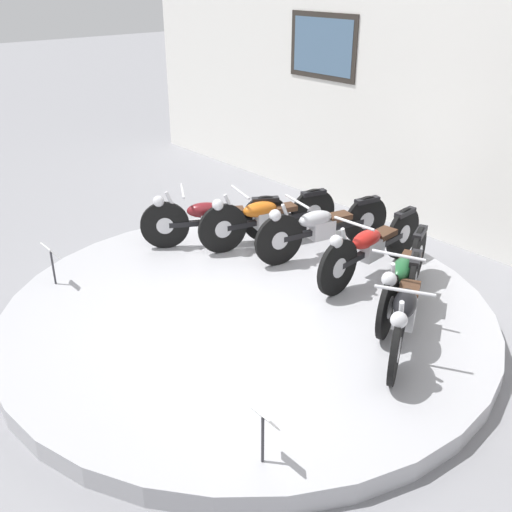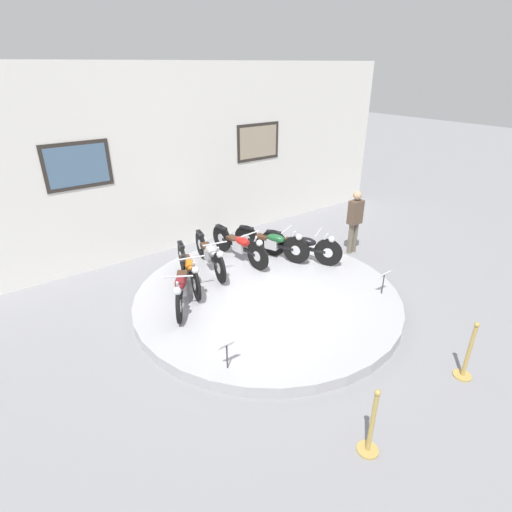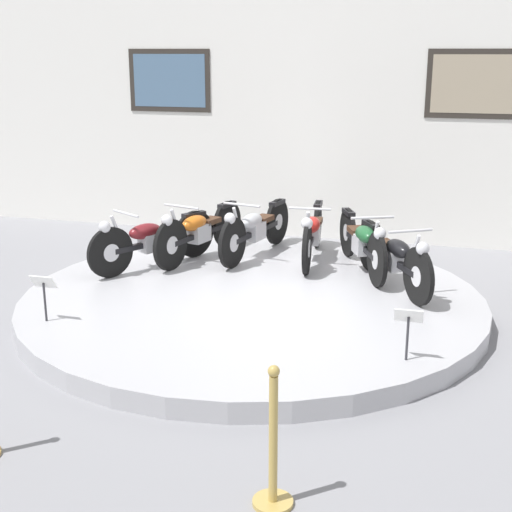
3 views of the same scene
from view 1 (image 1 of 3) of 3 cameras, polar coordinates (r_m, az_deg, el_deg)
name	(u,v)px [view 1 (image 1 of 3)]	position (r m, az deg, el deg)	size (l,w,h in m)	color
ground_plane	(248,321)	(6.78, -0.79, -6.23)	(60.00, 60.00, 0.00)	gray
display_platform	(248,313)	(6.73, -0.79, -5.48)	(5.39, 5.39, 0.21)	#ADADB2
back_wall	(459,80)	(8.67, 18.79, 15.62)	(14.00, 0.22, 4.52)	white
motorcycle_maroon	(213,218)	(8.00, -4.16, 3.68)	(1.07, 1.74, 0.80)	black
motorcycle_orange	(267,216)	(8.00, 1.02, 3.81)	(0.67, 1.96, 0.81)	black
motorcycle_silver	(322,226)	(7.74, 6.26, 2.88)	(0.59, 1.99, 0.81)	black
motorcycle_red	(371,246)	(7.26, 10.87, 0.98)	(0.54, 2.02, 0.81)	black
motorcycle_green	(403,275)	(6.65, 13.86, -1.75)	(0.85, 1.88, 0.81)	black
motorcycle_black	(405,309)	(6.02, 14.03, -4.88)	(1.05, 1.77, 0.81)	black
info_placard_front_left	(51,256)	(7.34, -18.92, 0.00)	(0.26, 0.11, 0.51)	#333338
info_placard_front_centre	(263,424)	(4.56, 0.65, -15.68)	(0.26, 0.11, 0.51)	#333338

